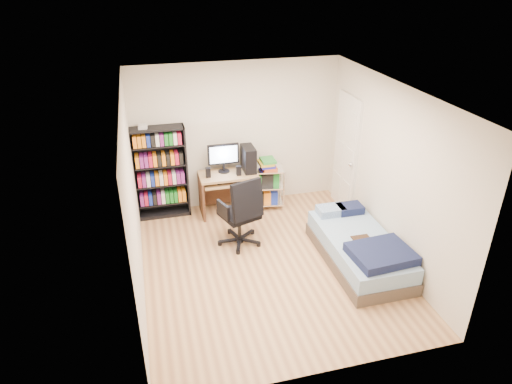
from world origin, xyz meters
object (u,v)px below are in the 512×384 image
object	(u,v)px
computer_desk	(233,176)
office_chair	(241,224)
bed	(360,249)
media_shelf	(160,172)

from	to	relation	value
computer_desk	office_chair	xyz separation A→B (m)	(-0.11, -1.09, -0.30)
computer_desk	bed	xyz separation A→B (m)	(1.42, -1.98, -0.42)
media_shelf	office_chair	distance (m)	1.68
bed	media_shelf	bearing A→B (deg)	140.96
computer_desk	bed	size ratio (longest dim) A/B	0.66
media_shelf	bed	bearing A→B (deg)	-39.04
media_shelf	office_chair	bearing A→B (deg)	-48.54
media_shelf	office_chair	xyz separation A→B (m)	(1.07, -1.22, -0.44)
bed	office_chair	bearing A→B (deg)	149.64
office_chair	bed	xyz separation A→B (m)	(1.53, -0.90, -0.13)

